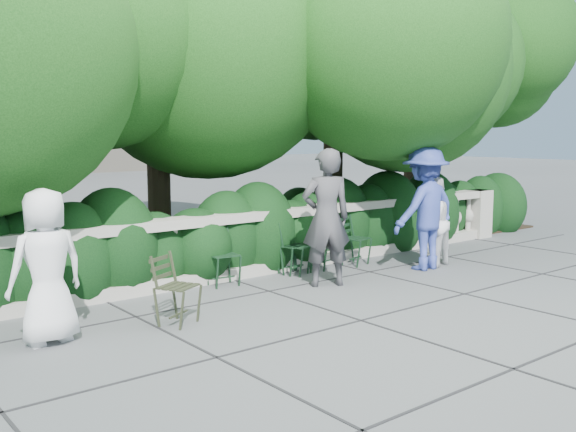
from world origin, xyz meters
TOP-DOWN VIEW (x-y plane):
  - ground at (0.00, 0.00)m, footprint 90.00×90.00m
  - balustrade at (0.00, 1.80)m, footprint 12.00×0.44m
  - shrub_hedge at (0.00, 3.00)m, footprint 15.00×2.60m
  - tree_canopy at (0.69, 3.19)m, footprint 15.04×6.52m
  - chair_b at (-0.82, 1.34)m, footprint 0.49×0.53m
  - chair_c at (0.48, 1.33)m, footprint 0.44×0.48m
  - chair_d at (0.55, 1.26)m, footprint 0.58×0.61m
  - chair_e at (1.75, 1.20)m, footprint 0.55×0.58m
  - chair_f at (1.14, 1.31)m, footprint 0.51×0.54m
  - chair_weathered at (-2.18, 0.09)m, footprint 0.61×0.63m
  - person_businessman at (-3.62, 0.49)m, footprint 0.85×0.61m
  - person_woman_grey at (0.36, 0.58)m, footprint 0.85×0.72m
  - person_casual_man at (2.65, 0.50)m, footprint 0.80×0.67m
  - person_older_blue at (2.36, 0.42)m, footprint 1.28×0.75m

SIDE VIEW (x-z plane):
  - ground at x=0.00m, z-range 0.00..0.00m
  - shrub_hedge at x=0.00m, z-range -0.85..0.85m
  - chair_b at x=-0.82m, z-range -0.42..0.42m
  - chair_c at x=0.48m, z-range -0.42..0.42m
  - chair_d at x=0.55m, z-range -0.42..0.42m
  - chair_e at x=1.75m, z-range -0.42..0.42m
  - chair_f at x=1.14m, z-range -0.42..0.42m
  - chair_weathered at x=-2.18m, z-range -0.42..0.42m
  - balustrade at x=0.00m, z-range -0.01..0.99m
  - person_casual_man at x=2.65m, z-range 0.00..1.48m
  - person_businessman at x=-3.62m, z-range 0.00..1.64m
  - person_older_blue at x=2.36m, z-range 0.00..1.98m
  - person_woman_grey at x=0.36m, z-range 0.00..1.98m
  - tree_canopy at x=0.69m, z-range 0.57..7.35m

